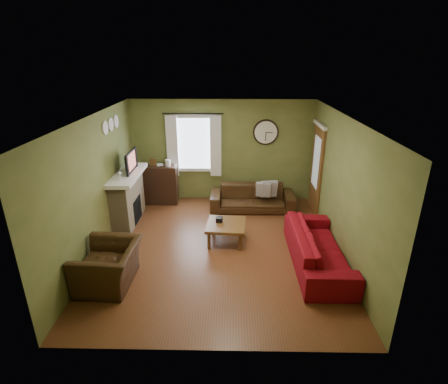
{
  "coord_description": "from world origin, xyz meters",
  "views": [
    {
      "loc": [
        0.23,
        -6.08,
        3.64
      ],
      "look_at": [
        0.1,
        0.4,
        1.05
      ],
      "focal_mm": 28.0,
      "sensor_mm": 36.0,
      "label": 1
    }
  ],
  "objects_px": {
    "sofa_brown": "(252,198)",
    "armchair": "(109,266)",
    "sofa_red": "(318,248)",
    "coffee_table": "(226,232)",
    "bookshelf": "(161,185)"
  },
  "relations": [
    {
      "from": "sofa_brown",
      "to": "armchair",
      "type": "relative_size",
      "value": 1.91
    },
    {
      "from": "sofa_red",
      "to": "armchair",
      "type": "relative_size",
      "value": 2.13
    },
    {
      "from": "bookshelf",
      "to": "sofa_brown",
      "type": "height_order",
      "value": "bookshelf"
    },
    {
      "from": "sofa_brown",
      "to": "bookshelf",
      "type": "bearing_deg",
      "value": 171.5
    },
    {
      "from": "sofa_red",
      "to": "bookshelf",
      "type": "bearing_deg",
      "value": 50.68
    },
    {
      "from": "sofa_red",
      "to": "armchair",
      "type": "bearing_deg",
      "value": 100.44
    },
    {
      "from": "armchair",
      "to": "coffee_table",
      "type": "bearing_deg",
      "value": 129.25
    },
    {
      "from": "sofa_brown",
      "to": "coffee_table",
      "type": "height_order",
      "value": "sofa_brown"
    },
    {
      "from": "sofa_brown",
      "to": "armchair",
      "type": "distance_m",
      "value": 4.01
    },
    {
      "from": "sofa_brown",
      "to": "sofa_red",
      "type": "distance_m",
      "value": 2.65
    },
    {
      "from": "sofa_brown",
      "to": "sofa_red",
      "type": "relative_size",
      "value": 0.9
    },
    {
      "from": "sofa_brown",
      "to": "sofa_red",
      "type": "xyz_separation_m",
      "value": [
        1.06,
        -2.43,
        0.03
      ]
    },
    {
      "from": "bookshelf",
      "to": "coffee_table",
      "type": "distance_m",
      "value": 2.63
    },
    {
      "from": "sofa_red",
      "to": "coffee_table",
      "type": "distance_m",
      "value": 1.87
    },
    {
      "from": "sofa_brown",
      "to": "armchair",
      "type": "bearing_deg",
      "value": -129.59
    }
  ]
}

